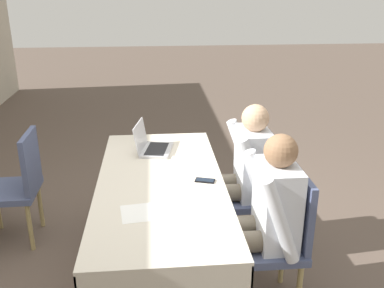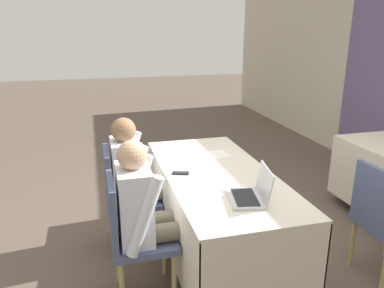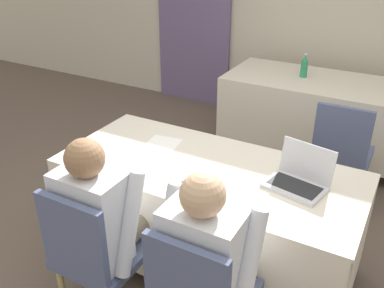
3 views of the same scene
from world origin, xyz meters
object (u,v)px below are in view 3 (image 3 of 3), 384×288
(cell_phone, at_px, (179,187))
(chair_far_spare, at_px, (341,150))
(water_bottle, at_px, (304,67))
(person_white_shirt, at_px, (209,258))
(chair_near_left, at_px, (93,253))
(laptop, at_px, (298,179))
(person_checkered_shirt, at_px, (103,218))

(cell_phone, relative_size, chair_far_spare, 0.16)
(water_bottle, bearing_deg, person_white_shirt, -83.30)
(chair_near_left, bearing_deg, chair_far_spare, -116.42)
(person_white_shirt, bearing_deg, chair_near_left, 9.18)
(chair_near_left, height_order, chair_far_spare, same)
(person_white_shirt, bearing_deg, water_bottle, -83.30)
(person_white_shirt, bearing_deg, laptop, -107.67)
(cell_phone, relative_size, chair_near_left, 0.16)
(cell_phone, distance_m, person_white_shirt, 0.49)
(cell_phone, xyz_separation_m, chair_far_spare, (0.63, 1.41, -0.26))
(person_white_shirt, bearing_deg, person_checkered_shirt, 0.00)
(laptop, distance_m, chair_far_spare, 1.11)
(chair_near_left, distance_m, person_checkered_shirt, 0.19)
(chair_near_left, relative_size, person_white_shirt, 0.78)
(laptop, bearing_deg, chair_far_spare, 97.91)
(laptop, xyz_separation_m, water_bottle, (-0.52, 1.93, 0.06))
(cell_phone, bearing_deg, laptop, 48.85)
(person_checkered_shirt, xyz_separation_m, person_white_shirt, (0.64, 0.00, 0.00))
(cell_phone, height_order, person_white_shirt, person_white_shirt)
(cell_phone, relative_size, water_bottle, 0.62)
(chair_near_left, bearing_deg, water_bottle, -97.08)
(laptop, distance_m, person_white_shirt, 0.72)
(cell_phone, bearing_deg, water_bottle, 106.43)
(chair_near_left, bearing_deg, person_checkered_shirt, -90.00)
(water_bottle, distance_m, chair_far_spare, 1.10)
(laptop, height_order, person_checkered_shirt, person_checkered_shirt)
(laptop, xyz_separation_m, person_checkered_shirt, (-0.85, -0.67, -0.14))
(cell_phone, bearing_deg, person_white_shirt, -24.64)
(chair_far_spare, xyz_separation_m, person_white_shirt, (-0.27, -1.74, 0.16))
(laptop, height_order, cell_phone, laptop)
(chair_near_left, relative_size, chair_far_spare, 1.00)
(chair_near_left, height_order, person_white_shirt, person_white_shirt)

